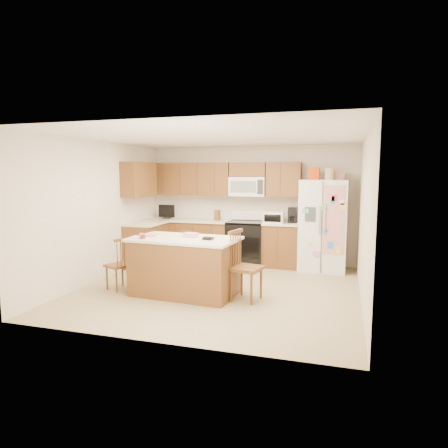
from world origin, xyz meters
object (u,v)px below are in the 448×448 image
(stove, at_px, (246,242))
(windsor_chair_back, at_px, (195,258))
(refrigerator, at_px, (323,224))
(windsor_chair_right, at_px, (245,267))
(windsor_chair_left, at_px, (120,265))
(island, at_px, (185,266))

(stove, relative_size, windsor_chair_back, 1.22)
(stove, bearing_deg, refrigerator, -2.30)
(windsor_chair_back, relative_size, windsor_chair_right, 0.87)
(windsor_chair_left, bearing_deg, stove, 57.36)
(windsor_chair_left, xyz_separation_m, windsor_chair_right, (2.11, 0.07, 0.09))
(stove, xyz_separation_m, island, (-0.43, -2.37, -0.01))
(island, height_order, windsor_chair_left, island)
(refrigerator, distance_m, island, 3.09)
(stove, height_order, windsor_chair_right, stove)
(refrigerator, relative_size, windsor_chair_right, 1.91)
(island, xyz_separation_m, windsor_chair_back, (-0.10, 0.71, -0.02))
(windsor_chair_back, bearing_deg, island, -82.15)
(stove, height_order, windsor_chair_left, stove)
(island, bearing_deg, windsor_chair_back, 97.85)
(refrigerator, relative_size, windsor_chair_back, 2.20)
(island, bearing_deg, stove, 79.64)
(stove, height_order, island, stove)
(island, distance_m, windsor_chair_left, 1.13)
(refrigerator, height_order, windsor_chair_right, refrigerator)
(windsor_chair_left, distance_m, windsor_chair_back, 1.29)
(stove, bearing_deg, windsor_chair_right, -76.98)
(refrigerator, bearing_deg, windsor_chair_left, -142.84)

